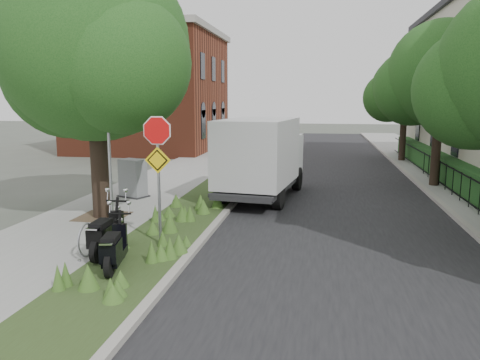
# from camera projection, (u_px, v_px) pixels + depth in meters

# --- Properties ---
(ground) EXTENTS (120.00, 120.00, 0.00)m
(ground) POSITION_uv_depth(u_px,v_px,m) (211.00, 259.00, 10.64)
(ground) COLOR #4C5147
(ground) RESTS_ON ground
(sidewalk_near) EXTENTS (3.50, 60.00, 0.12)m
(sidewalk_near) POSITION_uv_depth(u_px,v_px,m) (170.00, 178.00, 21.05)
(sidewalk_near) COLOR gray
(sidewalk_near) RESTS_ON ground
(verge) EXTENTS (2.00, 60.00, 0.12)m
(verge) POSITION_uv_depth(u_px,v_px,m) (230.00, 180.00, 20.59)
(verge) COLOR #2F401B
(verge) RESTS_ON ground
(kerb_near) EXTENTS (0.20, 60.00, 0.13)m
(kerb_near) POSITION_uv_depth(u_px,v_px,m) (253.00, 181.00, 20.42)
(kerb_near) COLOR #9E9991
(kerb_near) RESTS_ON ground
(road) EXTENTS (7.00, 60.00, 0.01)m
(road) POSITION_uv_depth(u_px,v_px,m) (334.00, 185.00, 19.84)
(road) COLOR black
(road) RESTS_ON ground
(kerb_far) EXTENTS (0.20, 60.00, 0.13)m
(kerb_far) POSITION_uv_depth(u_px,v_px,m) (421.00, 186.00, 19.24)
(kerb_far) COLOR #9E9991
(kerb_far) RESTS_ON ground
(footpath_far) EXTENTS (3.20, 60.00, 0.12)m
(footpath_far) POSITION_uv_depth(u_px,v_px,m) (465.00, 187.00, 18.95)
(footpath_far) COLOR gray
(footpath_far) RESTS_ON ground
(street_tree_main) EXTENTS (6.21, 5.54, 7.66)m
(street_tree_main) POSITION_uv_depth(u_px,v_px,m) (92.00, 56.00, 13.28)
(street_tree_main) COLOR black
(street_tree_main) RESTS_ON ground
(bare_post) EXTENTS (0.08, 0.08, 4.00)m
(bare_post) POSITION_uv_depth(u_px,v_px,m) (109.00, 155.00, 12.56)
(bare_post) COLOR #A5A8AD
(bare_post) RESTS_ON ground
(bike_hoop) EXTENTS (0.06, 0.78, 0.77)m
(bike_hoop) POSITION_uv_depth(u_px,v_px,m) (86.00, 240.00, 10.43)
(bike_hoop) COLOR #A5A8AD
(bike_hoop) RESTS_ON ground
(sign_assembly) EXTENTS (0.94, 0.08, 3.22)m
(sign_assembly) POSITION_uv_depth(u_px,v_px,m) (158.00, 154.00, 11.04)
(sign_assembly) COLOR #A5A8AD
(sign_assembly) RESTS_ON ground
(fence_far) EXTENTS (0.04, 24.00, 1.00)m
(fence_far) POSITION_uv_depth(u_px,v_px,m) (440.00, 172.00, 19.02)
(fence_far) COLOR black
(fence_far) RESTS_ON ground
(hedge_far) EXTENTS (1.00, 24.00, 1.10)m
(hedge_far) POSITION_uv_depth(u_px,v_px,m) (458.00, 172.00, 18.90)
(hedge_far) COLOR #19461B
(hedge_far) RESTS_ON footpath_far
(brick_building) EXTENTS (9.40, 10.40, 8.30)m
(brick_building) POSITION_uv_depth(u_px,v_px,m) (151.00, 90.00, 32.87)
(brick_building) COLOR maroon
(brick_building) RESTS_ON ground
(far_tree_b) EXTENTS (4.83, 4.31, 6.56)m
(far_tree_b) POSITION_uv_depth(u_px,v_px,m) (439.00, 79.00, 18.47)
(far_tree_b) COLOR black
(far_tree_b) RESTS_ON ground
(far_tree_c) EXTENTS (4.37, 3.89, 5.93)m
(far_tree_c) POSITION_uv_depth(u_px,v_px,m) (404.00, 92.00, 26.31)
(far_tree_c) COLOR black
(far_tree_c) RESTS_ON ground
(scooter_near) EXTENTS (0.40, 1.79, 0.85)m
(scooter_near) POSITION_uv_depth(u_px,v_px,m) (105.00, 238.00, 10.42)
(scooter_near) COLOR black
(scooter_near) RESTS_ON ground
(scooter_far) EXTENTS (0.56, 1.65, 0.79)m
(scooter_far) POSITION_uv_depth(u_px,v_px,m) (113.00, 252.00, 9.57)
(scooter_far) COLOR black
(scooter_far) RESTS_ON ground
(box_truck) EXTENTS (2.81, 5.71, 2.48)m
(box_truck) POSITION_uv_depth(u_px,v_px,m) (261.00, 155.00, 16.83)
(box_truck) COLOR #262628
(box_truck) RESTS_ON ground
(utility_cabinet) EXTENTS (1.20, 1.02, 1.36)m
(utility_cabinet) POSITION_uv_depth(u_px,v_px,m) (133.00, 179.00, 16.76)
(utility_cabinet) COLOR #262628
(utility_cabinet) RESTS_ON ground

